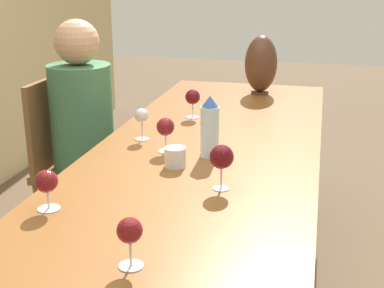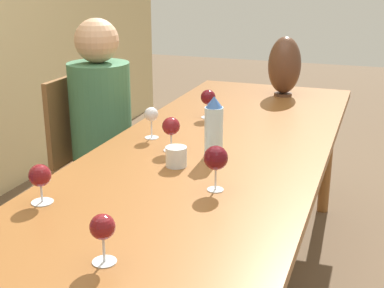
% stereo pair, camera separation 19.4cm
% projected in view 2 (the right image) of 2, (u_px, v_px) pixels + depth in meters
% --- Properties ---
extents(dining_table, '(3.03, 0.92, 0.77)m').
position_uv_depth(dining_table, '(198.00, 179.00, 2.06)').
color(dining_table, brown).
rests_on(dining_table, ground_plane).
extents(water_bottle, '(0.07, 0.07, 0.25)m').
position_uv_depth(water_bottle, '(214.00, 128.00, 2.08)').
color(water_bottle, silver).
rests_on(water_bottle, dining_table).
extents(water_tumbler, '(0.08, 0.08, 0.08)m').
position_uv_depth(water_tumbler, '(176.00, 157.00, 2.00)').
color(water_tumbler, silver).
rests_on(water_tumbler, dining_table).
extents(vase, '(0.19, 0.19, 0.34)m').
position_uv_depth(vase, '(284.00, 66.00, 3.06)').
color(vase, '#4C2D1E').
rests_on(vase, dining_table).
extents(wine_glass_0, '(0.07, 0.07, 0.14)m').
position_uv_depth(wine_glass_0, '(171.00, 127.00, 2.15)').
color(wine_glass_0, silver).
rests_on(wine_glass_0, dining_table).
extents(wine_glass_1, '(0.07, 0.07, 0.13)m').
position_uv_depth(wine_glass_1, '(40.00, 177.00, 1.67)').
color(wine_glass_1, silver).
rests_on(wine_glass_1, dining_table).
extents(wine_glass_2, '(0.06, 0.06, 0.14)m').
position_uv_depth(wine_glass_2, '(151.00, 115.00, 2.31)').
color(wine_glass_2, silver).
rests_on(wine_glass_2, dining_table).
extents(wine_glass_3, '(0.07, 0.07, 0.13)m').
position_uv_depth(wine_glass_3, '(103.00, 228.00, 1.33)').
color(wine_glass_3, silver).
rests_on(wine_glass_3, dining_table).
extents(wine_glass_4, '(0.08, 0.08, 0.16)m').
position_uv_depth(wine_glass_4, '(216.00, 159.00, 1.76)').
color(wine_glass_4, silver).
rests_on(wine_glass_4, dining_table).
extents(wine_glass_5, '(0.07, 0.07, 0.14)m').
position_uv_depth(wine_glass_5, '(208.00, 98.00, 2.63)').
color(wine_glass_5, silver).
rests_on(wine_glass_5, dining_table).
extents(chair_far, '(0.44, 0.44, 0.93)m').
position_uv_depth(chair_far, '(92.00, 156.00, 2.91)').
color(chair_far, brown).
rests_on(chair_far, ground_plane).
extents(person_far, '(0.32, 0.32, 1.25)m').
position_uv_depth(person_far, '(104.00, 127.00, 2.83)').
color(person_far, '#2D2D38').
rests_on(person_far, ground_plane).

